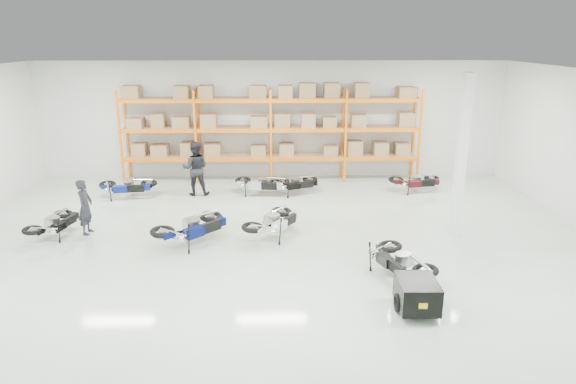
{
  "coord_description": "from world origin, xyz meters",
  "views": [
    {
      "loc": [
        0.21,
        -12.9,
        5.4
      ],
      "look_at": [
        0.53,
        1.16,
        1.1
      ],
      "focal_mm": 32.0,
      "sensor_mm": 36.0,
      "label": 1
    }
  ],
  "objects_px": {
    "trailer": "(417,294)",
    "moto_back_c": "(295,180)",
    "moto_back_d": "(416,178)",
    "person_back": "(195,168)",
    "moto_back_a": "(127,183)",
    "moto_back_b": "(261,180)",
    "person_left": "(85,207)",
    "moto_black_far_left": "(54,219)",
    "moto_touring_right": "(399,256)",
    "moto_blue_centre": "(193,222)",
    "moto_silver_left": "(274,217)"
  },
  "relations": [
    {
      "from": "moto_back_d",
      "to": "person_back",
      "type": "xyz_separation_m",
      "value": [
        -7.85,
        -0.19,
        0.46
      ]
    },
    {
      "from": "moto_back_d",
      "to": "person_left",
      "type": "distance_m",
      "value": 11.09
    },
    {
      "from": "moto_black_far_left",
      "to": "person_back",
      "type": "xyz_separation_m",
      "value": [
        3.37,
        3.83,
        0.47
      ]
    },
    {
      "from": "trailer",
      "to": "moto_back_b",
      "type": "relative_size",
      "value": 0.98
    },
    {
      "from": "moto_blue_centre",
      "to": "person_back",
      "type": "distance_m",
      "value": 4.49
    },
    {
      "from": "moto_silver_left",
      "to": "trailer",
      "type": "relative_size",
      "value": 1.09
    },
    {
      "from": "moto_blue_centre",
      "to": "moto_back_d",
      "type": "distance_m",
      "value": 8.63
    },
    {
      "from": "moto_blue_centre",
      "to": "person_back",
      "type": "relative_size",
      "value": 1.01
    },
    {
      "from": "moto_back_b",
      "to": "person_left",
      "type": "distance_m",
      "value": 6.06
    },
    {
      "from": "moto_touring_right",
      "to": "moto_back_a",
      "type": "bearing_deg",
      "value": 121.95
    },
    {
      "from": "trailer",
      "to": "moto_back_b",
      "type": "bearing_deg",
      "value": 113.76
    },
    {
      "from": "trailer",
      "to": "person_left",
      "type": "bearing_deg",
      "value": 152.43
    },
    {
      "from": "moto_back_d",
      "to": "moto_black_far_left",
      "type": "bearing_deg",
      "value": 101.92
    },
    {
      "from": "moto_silver_left",
      "to": "moto_back_a",
      "type": "xyz_separation_m",
      "value": [
        -5.11,
        3.71,
        -0.03
      ]
    },
    {
      "from": "moto_silver_left",
      "to": "moto_blue_centre",
      "type": "bearing_deg",
      "value": 43.82
    },
    {
      "from": "moto_touring_right",
      "to": "moto_back_c",
      "type": "distance_m",
      "value": 6.97
    },
    {
      "from": "moto_back_b",
      "to": "moto_blue_centre",
      "type": "bearing_deg",
      "value": 168.57
    },
    {
      "from": "moto_silver_left",
      "to": "moto_touring_right",
      "type": "bearing_deg",
      "value": 169.98
    },
    {
      "from": "moto_touring_right",
      "to": "moto_back_a",
      "type": "relative_size",
      "value": 1.02
    },
    {
      "from": "moto_black_far_left",
      "to": "moto_back_d",
      "type": "distance_m",
      "value": 11.92
    },
    {
      "from": "trailer",
      "to": "moto_back_c",
      "type": "height_order",
      "value": "moto_back_c"
    },
    {
      "from": "moto_black_far_left",
      "to": "moto_back_d",
      "type": "bearing_deg",
      "value": -147.09
    },
    {
      "from": "moto_black_far_left",
      "to": "trailer",
      "type": "distance_m",
      "value": 10.03
    },
    {
      "from": "person_back",
      "to": "moto_back_b",
      "type": "bearing_deg",
      "value": 177.91
    },
    {
      "from": "trailer",
      "to": "person_back",
      "type": "relative_size",
      "value": 0.86
    },
    {
      "from": "moto_silver_left",
      "to": "moto_back_a",
      "type": "relative_size",
      "value": 1.06
    },
    {
      "from": "moto_blue_centre",
      "to": "person_left",
      "type": "bearing_deg",
      "value": 29.92
    },
    {
      "from": "moto_black_far_left",
      "to": "moto_back_d",
      "type": "xyz_separation_m",
      "value": [
        11.22,
        4.03,
        0.01
      ]
    },
    {
      "from": "moto_touring_right",
      "to": "moto_back_c",
      "type": "relative_size",
      "value": 1.08
    },
    {
      "from": "moto_back_b",
      "to": "moto_back_c",
      "type": "xyz_separation_m",
      "value": [
        1.2,
        0.04,
        -0.02
      ]
    },
    {
      "from": "moto_back_b",
      "to": "moto_back_c",
      "type": "distance_m",
      "value": 1.2
    },
    {
      "from": "trailer",
      "to": "moto_back_d",
      "type": "xyz_separation_m",
      "value": [
        2.19,
        8.38,
        0.1
      ]
    },
    {
      "from": "moto_blue_centre",
      "to": "moto_black_far_left",
      "type": "bearing_deg",
      "value": 35.32
    },
    {
      "from": "moto_silver_left",
      "to": "moto_back_b",
      "type": "height_order",
      "value": "moto_silver_left"
    },
    {
      "from": "moto_silver_left",
      "to": "moto_black_far_left",
      "type": "xyz_separation_m",
      "value": [
        -6.14,
        0.15,
        -0.06
      ]
    },
    {
      "from": "moto_silver_left",
      "to": "moto_touring_right",
      "type": "height_order",
      "value": "moto_silver_left"
    },
    {
      "from": "moto_blue_centre",
      "to": "moto_silver_left",
      "type": "xyz_separation_m",
      "value": [
        2.2,
        0.46,
        -0.04
      ]
    },
    {
      "from": "moto_silver_left",
      "to": "moto_black_far_left",
      "type": "height_order",
      "value": "moto_silver_left"
    },
    {
      "from": "moto_silver_left",
      "to": "moto_back_c",
      "type": "relative_size",
      "value": 1.12
    },
    {
      "from": "moto_blue_centre",
      "to": "person_left",
      "type": "relative_size",
      "value": 1.22
    },
    {
      "from": "moto_touring_right",
      "to": "moto_back_b",
      "type": "xyz_separation_m",
      "value": [
        -3.37,
        6.58,
        -0.02
      ]
    },
    {
      "from": "moto_touring_right",
      "to": "moto_back_a",
      "type": "xyz_separation_m",
      "value": [
        -8.0,
        6.32,
        -0.01
      ]
    },
    {
      "from": "moto_touring_right",
      "to": "person_left",
      "type": "distance_m",
      "value": 8.72
    },
    {
      "from": "moto_back_a",
      "to": "moto_back_b",
      "type": "relative_size",
      "value": 1.01
    },
    {
      "from": "moto_silver_left",
      "to": "moto_back_b",
      "type": "relative_size",
      "value": 1.07
    },
    {
      "from": "moto_back_d",
      "to": "person_left",
      "type": "bearing_deg",
      "value": 102.48
    },
    {
      "from": "moto_black_far_left",
      "to": "moto_silver_left",
      "type": "bearing_deg",
      "value": -168.19
    },
    {
      "from": "moto_back_a",
      "to": "moto_back_b",
      "type": "bearing_deg",
      "value": -91.43
    },
    {
      "from": "moto_back_c",
      "to": "moto_black_far_left",
      "type": "bearing_deg",
      "value": 98.31
    },
    {
      "from": "moto_back_c",
      "to": "person_back",
      "type": "height_order",
      "value": "person_back"
    }
  ]
}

